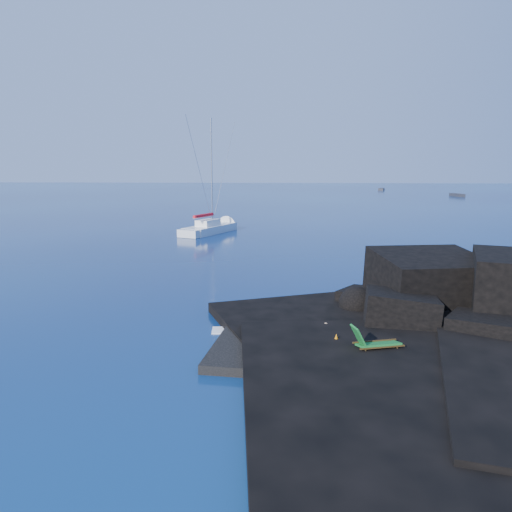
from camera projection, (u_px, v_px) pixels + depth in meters
The scene contains 10 objects.
ground at pixel (208, 353), 19.50m from camera, with size 400.00×400.00×0.00m, color #030836.
beach at pixel (323, 351), 19.72m from camera, with size 8.50×6.00×0.70m, color black.
surf_foam at pixel (327, 318), 24.11m from camera, with size 10.00×8.00×0.06m, color white, non-canonical shape.
sailboat at pixel (210, 233), 54.58m from camera, with size 2.46×11.75×12.32m, color white, non-canonical shape.
deck_chair at pixel (379, 338), 18.39m from camera, with size 1.82×0.80×1.25m, color #176727, non-canonical shape.
towel at pixel (317, 331), 21.04m from camera, with size 2.07×0.98×0.05m, color silver.
sunbather at pixel (317, 327), 21.01m from camera, with size 1.91×0.47×0.25m, color #E8AF7A, non-canonical shape.
marker_cone at pixel (336, 340), 19.33m from camera, with size 0.32×0.32×0.49m, color #CD740A.
distant_boat_a at pixel (381, 190), 150.15m from camera, with size 1.53×4.90×0.65m, color #29292E.
distant_boat_b at pixel (457, 196), 120.16m from camera, with size 1.60×5.14×0.69m, color #2A292F.
Camera 1 is at (3.00, -18.36, 7.23)m, focal length 35.00 mm.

